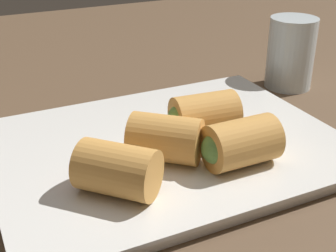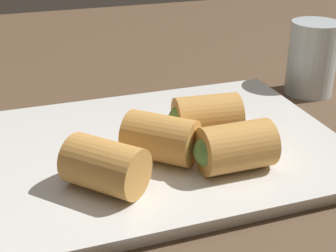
# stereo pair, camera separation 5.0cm
# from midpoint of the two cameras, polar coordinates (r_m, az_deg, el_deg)

# --- Properties ---
(table_surface) EXTENTS (1.80, 1.40, 0.02)m
(table_surface) POSITION_cam_midpoint_polar(r_m,az_deg,el_deg) (0.46, 6.83, -5.12)
(table_surface) COLOR brown
(table_surface) RESTS_ON ground
(serving_plate) EXTENTS (0.33, 0.25, 0.01)m
(serving_plate) POSITION_cam_midpoint_polar(r_m,az_deg,el_deg) (0.46, 3.13, -2.82)
(serving_plate) COLOR silver
(serving_plate) RESTS_ON table_surface
(roll_front_left) EXTENTS (0.07, 0.07, 0.04)m
(roll_front_left) POSITION_cam_midpoint_polar(r_m,az_deg,el_deg) (0.38, -4.39, -4.86)
(roll_front_left) COLOR #D19347
(roll_front_left) RESTS_ON serving_plate
(roll_front_right) EXTENTS (0.08, 0.07, 0.04)m
(roll_front_right) POSITION_cam_midpoint_polar(r_m,az_deg,el_deg) (0.42, 2.06, -1.49)
(roll_front_right) COLOR #D19347
(roll_front_right) RESTS_ON serving_plate
(roll_back_left) EXTENTS (0.07, 0.05, 0.04)m
(roll_back_left) POSITION_cam_midpoint_polar(r_m,az_deg,el_deg) (0.46, 7.45, 1.04)
(roll_back_left) COLOR #D19347
(roll_back_left) RESTS_ON serving_plate
(roll_back_right) EXTENTS (0.07, 0.04, 0.04)m
(roll_back_right) POSITION_cam_midpoint_polar(r_m,az_deg,el_deg) (0.41, 11.33, -2.70)
(roll_back_right) COLOR #D19347
(roll_back_right) RESTS_ON serving_plate
(drinking_glass) EXTENTS (0.06, 0.06, 0.09)m
(drinking_glass) POSITION_cam_midpoint_polar(r_m,az_deg,el_deg) (0.63, 19.40, 7.76)
(drinking_glass) COLOR silver
(drinking_glass) RESTS_ON table_surface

